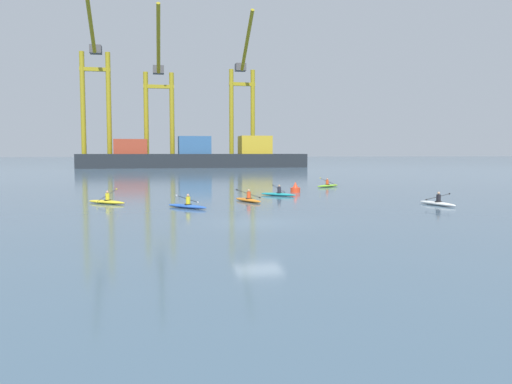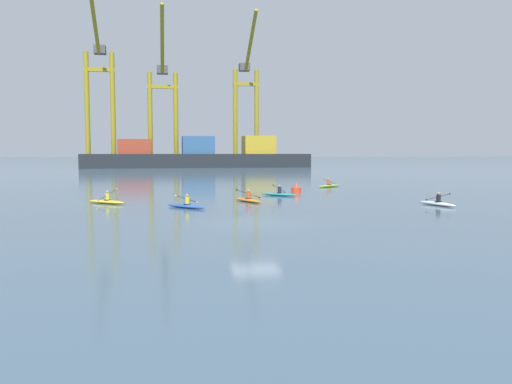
# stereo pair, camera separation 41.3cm
# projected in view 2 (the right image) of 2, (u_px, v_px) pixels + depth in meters

# --- Properties ---
(ground_plane) EXTENTS (800.00, 800.00, 0.00)m
(ground_plane) POSITION_uv_depth(u_px,v_px,m) (256.00, 223.00, 26.74)
(ground_plane) COLOR #425B70
(container_barge) EXTENTS (54.50, 8.93, 7.75)m
(container_barge) POSITION_uv_depth(u_px,v_px,m) (199.00, 157.00, 124.35)
(container_barge) COLOR #1E2328
(container_barge) RESTS_ON ground
(gantry_crane_west) EXTENTS (7.26, 18.15, 38.68)m
(gantry_crane_west) POSITION_uv_depth(u_px,v_px,m) (99.00, 90.00, 124.15)
(gantry_crane_west) COLOR olive
(gantry_crane_west) RESTS_ON ground
(gantry_crane_west_mid) EXTENTS (7.64, 18.59, 37.16)m
(gantry_crane_west_mid) POSITION_uv_depth(u_px,v_px,m) (163.00, 99.00, 128.71)
(gantry_crane_west_mid) COLOR olive
(gantry_crane_west_mid) RESTS_ON ground
(gantry_crane_east_mid) EXTENTS (7.08, 19.27, 38.10)m
(gantry_crane_east_mid) POSITION_uv_depth(u_px,v_px,m) (246.00, 99.00, 137.79)
(gantry_crane_east_mid) COLOR olive
(gantry_crane_east_mid) RESTS_ON ground
(channel_buoy) EXTENTS (0.90, 0.90, 1.00)m
(channel_buoy) POSITION_uv_depth(u_px,v_px,m) (296.00, 189.00, 47.10)
(channel_buoy) COLOR red
(channel_buoy) RESTS_ON ground
(kayak_blue) EXTENTS (2.76, 2.90, 0.99)m
(kayak_blue) POSITION_uv_depth(u_px,v_px,m) (186.00, 205.00, 33.93)
(kayak_blue) COLOR #2856B2
(kayak_blue) RESTS_ON ground
(kayak_yellow) EXTENTS (3.01, 2.62, 1.08)m
(kayak_yellow) POSITION_uv_depth(u_px,v_px,m) (107.00, 201.00, 36.90)
(kayak_yellow) COLOR yellow
(kayak_yellow) RESTS_ON ground
(kayak_lime) EXTENTS (3.20, 2.31, 0.99)m
(kayak_lime) POSITION_uv_depth(u_px,v_px,m) (329.00, 185.00, 54.51)
(kayak_lime) COLOR #7ABC2D
(kayak_lime) RESTS_ON ground
(kayak_orange) EXTENTS (2.07, 3.39, 1.02)m
(kayak_orange) POSITION_uv_depth(u_px,v_px,m) (248.00, 200.00, 38.22)
(kayak_orange) COLOR orange
(kayak_orange) RESTS_ON ground
(kayak_teal) EXTENTS (2.85, 2.80, 1.06)m
(kayak_teal) POSITION_uv_depth(u_px,v_px,m) (279.00, 194.00, 43.44)
(kayak_teal) COLOR teal
(kayak_teal) RESTS_ON ground
(kayak_white) EXTENTS (2.22, 3.45, 0.95)m
(kayak_white) POSITION_uv_depth(u_px,v_px,m) (437.00, 203.00, 35.58)
(kayak_white) COLOR silver
(kayak_white) RESTS_ON ground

